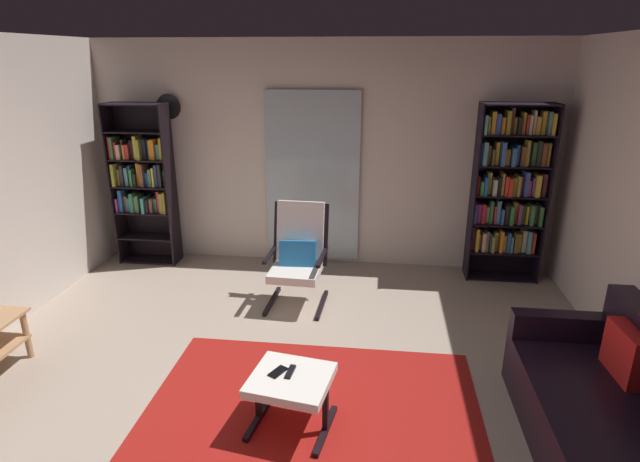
# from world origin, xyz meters

# --- Properties ---
(ground_plane) EXTENTS (7.02, 7.02, 0.00)m
(ground_plane) POSITION_xyz_m (0.00, 0.00, 0.00)
(ground_plane) COLOR tan
(wall_back) EXTENTS (5.60, 0.06, 2.60)m
(wall_back) POSITION_xyz_m (0.00, 2.90, 1.30)
(wall_back) COLOR silver
(wall_back) RESTS_ON ground
(glass_door_panel) EXTENTS (1.10, 0.01, 2.00)m
(glass_door_panel) POSITION_xyz_m (-0.11, 2.83, 1.05)
(glass_door_panel) COLOR silver
(area_rug) EXTENTS (2.39, 1.88, 0.01)m
(area_rug) POSITION_xyz_m (0.26, -0.03, 0.00)
(area_rug) COLOR maroon
(area_rug) RESTS_ON ground
(bookshelf_near_tv) EXTENTS (0.70, 0.30, 1.91)m
(bookshelf_near_tv) POSITION_xyz_m (-2.11, 2.63, 1.01)
(bookshelf_near_tv) COLOR black
(bookshelf_near_tv) RESTS_ON ground
(bookshelf_near_sofa) EXTENTS (0.78, 0.30, 1.95)m
(bookshelf_near_sofa) POSITION_xyz_m (2.07, 2.63, 1.04)
(bookshelf_near_sofa) COLOR black
(bookshelf_near_sofa) RESTS_ON ground
(leather_sofa) EXTENTS (0.84, 1.71, 0.83)m
(leather_sofa) POSITION_xyz_m (2.18, -0.18, 0.30)
(leather_sofa) COLOR black
(leather_sofa) RESTS_ON ground
(lounge_armchair) EXTENTS (0.59, 0.67, 1.02)m
(lounge_armchair) POSITION_xyz_m (-0.11, 1.76, 0.53)
(lounge_armchair) COLOR black
(lounge_armchair) RESTS_ON ground
(ottoman) EXTENTS (0.59, 0.56, 0.40)m
(ottoman) POSITION_xyz_m (0.14, -0.12, 0.33)
(ottoman) COLOR white
(ottoman) RESTS_ON ground
(tv_remote) EXTENTS (0.06, 0.15, 0.02)m
(tv_remote) POSITION_xyz_m (0.13, -0.08, 0.41)
(tv_remote) COLOR black
(tv_remote) RESTS_ON ottoman
(cell_phone) EXTENTS (0.13, 0.16, 0.01)m
(cell_phone) POSITION_xyz_m (0.05, -0.09, 0.41)
(cell_phone) COLOR black
(cell_phone) RESTS_ON ottoman
(wall_clock) EXTENTS (0.29, 0.03, 0.29)m
(wall_clock) POSITION_xyz_m (-1.78, 2.82, 1.85)
(wall_clock) COLOR silver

